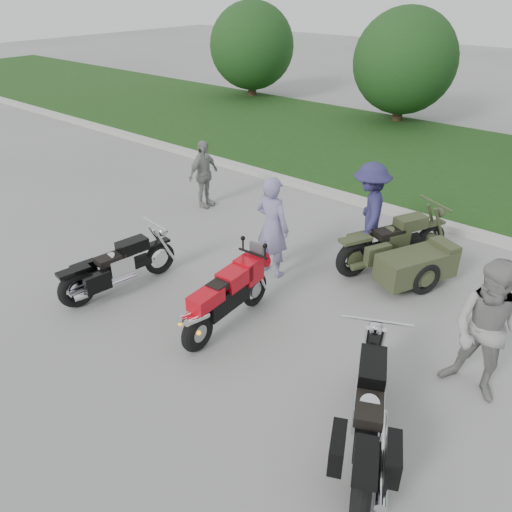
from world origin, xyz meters
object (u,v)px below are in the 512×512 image
Objects in this scene: cruiser_right at (368,419)px; person_stripe at (272,227)px; person_grey at (488,333)px; person_denim at (369,212)px; cruiser_sidecar at (405,256)px; person_back at (204,174)px; sportbike_red at (226,297)px; cruiser_left at (115,269)px.

cruiser_right is 4.11m from person_stripe.
person_denim is (-2.90, 2.33, -0.02)m from person_grey.
person_back reaches higher than cruiser_sidecar.
person_grey reaches higher than cruiser_sidecar.
person_denim is at bearing 145.92° from person_grey.
sportbike_red is 0.87× the size of cruiser_right.
person_back is at bearing -23.91° from person_stripe.
cruiser_left is (-2.16, -0.45, -0.13)m from sportbike_red.
cruiser_left is 5.83m from person_grey.
person_stripe reaches higher than cruiser_left.
person_grey is at bearing 43.83° from cruiser_right.
person_grey is (3.92, -0.70, 0.04)m from person_stripe.
cruiser_right is 1.01× the size of cruiser_sidecar.
person_grey reaches higher than person_back.
cruiser_right is at bearing 143.65° from person_stripe.
person_back is (-4.14, -0.21, -0.16)m from person_denim.
cruiser_sidecar reaches higher than cruiser_left.
cruiser_sidecar is 5.08m from person_back.
person_grey is at bearing -20.72° from cruiser_sidecar.
person_denim is (2.71, 3.81, 0.52)m from cruiser_left.
cruiser_left is 0.96× the size of cruiser_sidecar.
cruiser_right is at bearing 1.49° from person_denim.
cruiser_sidecar is (1.47, 3.10, -0.11)m from sportbike_red.
person_back reaches higher than cruiser_left.
person_denim is 4.15m from person_back.
cruiser_left is at bearing -160.51° from person_grey.
person_denim is at bearing -121.65° from person_stripe.
person_back is at bearing 123.26° from cruiser_right.
person_grey is at bearing 13.01° from sportbike_red.
person_denim is (0.55, 3.36, 0.39)m from sportbike_red.
sportbike_red is at bearing 105.54° from person_stripe.
person_denim reaches higher than cruiser_right.
person_grey reaches higher than person_stripe.
sportbike_red is 1.27× the size of person_back.
person_stripe is at bearing -119.61° from cruiser_sidecar.
person_back is (-3.59, 3.15, 0.23)m from sportbike_red.
sportbike_red is 2.21m from cruiser_left.
person_stripe is 1.18× the size of person_back.
cruiser_right is 1.47× the size of person_back.
person_stripe is (-0.47, 1.74, 0.37)m from sportbike_red.
sportbike_red is at bearing -36.73° from person_denim.
sportbike_red is 3.63m from person_grey.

